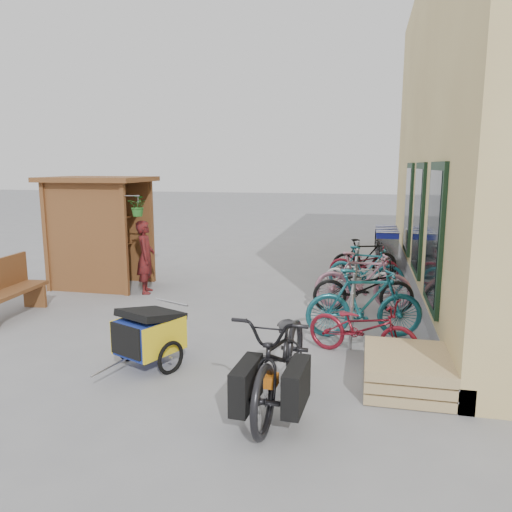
% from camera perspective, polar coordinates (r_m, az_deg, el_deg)
% --- Properties ---
extents(ground, '(80.00, 80.00, 0.00)m').
position_cam_1_polar(ground, '(8.16, -5.78, -8.66)').
color(ground, gray).
extents(kiosk, '(2.49, 1.65, 2.40)m').
position_cam_1_polar(kiosk, '(11.39, -17.84, 4.33)').
color(kiosk, brown).
rests_on(kiosk, ground).
extents(bike_rack, '(0.05, 5.35, 0.86)m').
position_cam_1_polar(bike_rack, '(9.95, 11.32, -2.23)').
color(bike_rack, '#A5A8AD').
rests_on(bike_rack, ground).
extents(pallet_stack, '(1.00, 1.20, 0.40)m').
position_cam_1_polar(pallet_stack, '(6.42, 16.84, -12.45)').
color(pallet_stack, tan).
rests_on(pallet_stack, ground).
extents(bench, '(0.60, 1.66, 1.03)m').
position_cam_1_polar(bench, '(9.80, -26.72, -3.27)').
color(bench, brown).
rests_on(bench, ground).
extents(shopping_carts, '(0.58, 2.29, 1.03)m').
position_cam_1_polar(shopping_carts, '(13.87, 14.60, 1.54)').
color(shopping_carts, silver).
rests_on(shopping_carts, ground).
extents(child_trailer, '(0.94, 1.42, 0.83)m').
position_cam_1_polar(child_trailer, '(6.83, -12.11, -8.59)').
color(child_trailer, '#1C2B9A').
rests_on(child_trailer, ground).
extents(cargo_bike, '(0.91, 2.26, 1.16)m').
position_cam_1_polar(cargo_bike, '(5.61, 2.99, -11.40)').
color(cargo_bike, black).
rests_on(cargo_bike, ground).
extents(person_kiosk, '(0.52, 0.64, 1.52)m').
position_cam_1_polar(person_kiosk, '(10.63, -12.50, -0.12)').
color(person_kiosk, maroon).
rests_on(person_kiosk, ground).
extents(bike_0, '(1.69, 1.06, 0.84)m').
position_cam_1_polar(bike_0, '(7.17, 12.05, -8.02)').
color(bike_0, maroon).
rests_on(bike_0, ground).
extents(bike_1, '(1.88, 0.88, 1.09)m').
position_cam_1_polar(bike_1, '(7.92, 12.28, -5.30)').
color(bike_1, '#1B626F').
rests_on(bike_1, ground).
extents(bike_2, '(1.86, 0.84, 0.95)m').
position_cam_1_polar(bike_2, '(9.22, 12.15, -3.53)').
color(bike_2, black).
rests_on(bike_2, ground).
extents(bike_3, '(1.79, 0.52, 1.07)m').
position_cam_1_polar(bike_3, '(9.47, 12.09, -2.77)').
color(bike_3, '#BF7C93').
rests_on(bike_3, ground).
extents(bike_4, '(1.60, 0.88, 0.80)m').
position_cam_1_polar(bike_4, '(10.56, 11.79, -2.17)').
color(bike_4, white).
rests_on(bike_4, ground).
extents(bike_5, '(1.67, 0.77, 0.97)m').
position_cam_1_polar(bike_5, '(10.76, 12.44, -1.50)').
color(bike_5, '#1B626F').
rests_on(bike_5, ground).
extents(bike_6, '(1.58, 0.59, 0.82)m').
position_cam_1_polar(bike_6, '(11.69, 12.23, -0.92)').
color(bike_6, maroon).
rests_on(bike_6, ground).
extents(bike_7, '(1.63, 0.87, 0.94)m').
position_cam_1_polar(bike_7, '(12.09, 12.30, -0.26)').
color(bike_7, black).
rests_on(bike_7, ground).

